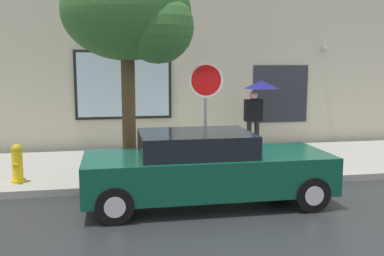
{
  "coord_description": "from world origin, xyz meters",
  "views": [
    {
      "loc": [
        -1.78,
        -7.81,
        2.62
      ],
      "look_at": [
        -0.0,
        1.8,
        1.2
      ],
      "focal_mm": 40.96,
      "sensor_mm": 36.0,
      "label": 1
    }
  ],
  "objects_px": {
    "parked_car": "(205,168)",
    "street_tree": "(133,16)",
    "fire_hydrant": "(17,164)",
    "stop_sign": "(206,97)",
    "pedestrian_with_umbrella": "(259,95)"
  },
  "relations": [
    {
      "from": "stop_sign",
      "to": "parked_car",
      "type": "bearing_deg",
      "value": -102.4
    },
    {
      "from": "parked_car",
      "to": "street_tree",
      "type": "bearing_deg",
      "value": 128.28
    },
    {
      "from": "fire_hydrant",
      "to": "stop_sign",
      "type": "distance_m",
      "value": 4.24
    },
    {
      "from": "fire_hydrant",
      "to": "street_tree",
      "type": "bearing_deg",
      "value": -2.85
    },
    {
      "from": "fire_hydrant",
      "to": "pedestrian_with_umbrella",
      "type": "height_order",
      "value": "pedestrian_with_umbrella"
    },
    {
      "from": "stop_sign",
      "to": "street_tree",
      "type": "bearing_deg",
      "value": 176.83
    },
    {
      "from": "parked_car",
      "to": "street_tree",
      "type": "height_order",
      "value": "street_tree"
    },
    {
      "from": "fire_hydrant",
      "to": "street_tree",
      "type": "xyz_separation_m",
      "value": [
        2.47,
        -0.12,
        3.06
      ]
    },
    {
      "from": "parked_car",
      "to": "pedestrian_with_umbrella",
      "type": "bearing_deg",
      "value": 58.96
    },
    {
      "from": "fire_hydrant",
      "to": "stop_sign",
      "type": "bearing_deg",
      "value": -2.97
    },
    {
      "from": "street_tree",
      "to": "parked_car",
      "type": "bearing_deg",
      "value": -51.72
    },
    {
      "from": "parked_car",
      "to": "street_tree",
      "type": "relative_size",
      "value": 1.0
    },
    {
      "from": "fire_hydrant",
      "to": "street_tree",
      "type": "relative_size",
      "value": 0.18
    },
    {
      "from": "street_tree",
      "to": "fire_hydrant",
      "type": "bearing_deg",
      "value": 177.15
    },
    {
      "from": "pedestrian_with_umbrella",
      "to": "street_tree",
      "type": "height_order",
      "value": "street_tree"
    }
  ]
}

